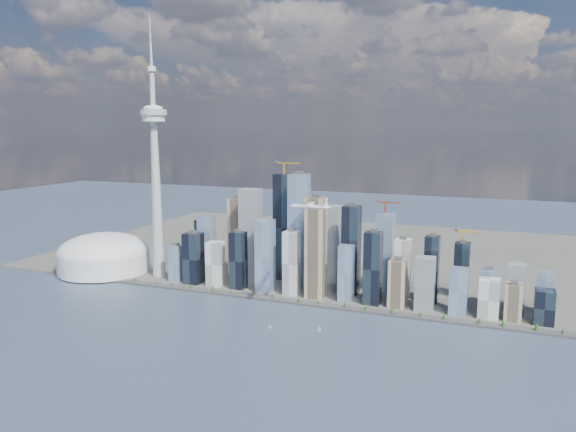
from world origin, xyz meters
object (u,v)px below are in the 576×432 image
at_px(needle_tower, 155,169).
at_px(sailboat_east, 319,329).
at_px(sailboat_west, 270,327).
at_px(airplane, 310,206).
at_px(dome_stadium, 104,255).

distance_m(needle_tower, sailboat_east, 519.73).
xyz_separation_m(sailboat_west, sailboat_east, (78.16, 19.18, -0.22)).
bearing_deg(sailboat_west, airplane, 69.38).
xyz_separation_m(needle_tower, sailboat_west, (350.03, -199.34, -232.82)).
distance_m(airplane, sailboat_west, 207.35).
xyz_separation_m(needle_tower, airplane, (398.14, -142.64, -39.27)).
bearing_deg(airplane, needle_tower, 155.02).
bearing_deg(sailboat_west, sailboat_east, 33.48).
bearing_deg(airplane, dome_stadium, 160.88).
xyz_separation_m(dome_stadium, airplane, (538.14, -132.64, 157.14)).
bearing_deg(needle_tower, sailboat_east, -22.82).
xyz_separation_m(dome_stadium, sailboat_west, (490.03, -189.34, -36.42)).
distance_m(needle_tower, sailboat_west, 465.26).
distance_m(airplane, sailboat_east, 199.65).
height_order(needle_tower, airplane, needle_tower).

